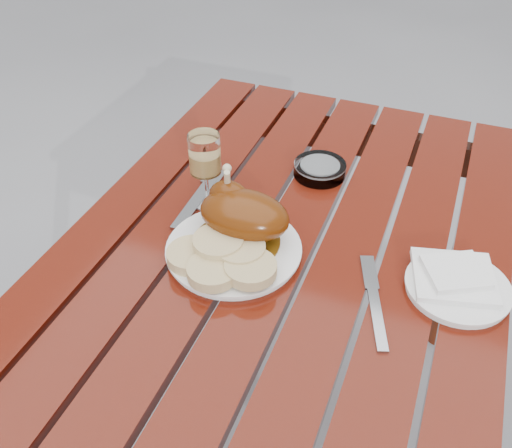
{
  "coord_description": "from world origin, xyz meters",
  "views": [
    {
      "loc": [
        0.24,
        -0.77,
        1.45
      ],
      "look_at": [
        -0.06,
        -0.0,
        0.78
      ],
      "focal_mm": 40.0,
      "sensor_mm": 36.0,
      "label": 1
    }
  ],
  "objects_px": {
    "dinner_plate": "(234,250)",
    "table": "(280,365)",
    "wine_glass": "(206,170)",
    "ashtray": "(320,169)",
    "side_plate": "(457,288)"
  },
  "relations": [
    {
      "from": "dinner_plate",
      "to": "table",
      "type": "bearing_deg",
      "value": 40.21
    },
    {
      "from": "dinner_plate",
      "to": "ashtray",
      "type": "relative_size",
      "value": 2.2
    },
    {
      "from": "wine_glass",
      "to": "dinner_plate",
      "type": "bearing_deg",
      "value": -48.43
    },
    {
      "from": "dinner_plate",
      "to": "wine_glass",
      "type": "distance_m",
      "value": 0.18
    },
    {
      "from": "wine_glass",
      "to": "ashtray",
      "type": "bearing_deg",
      "value": 43.72
    },
    {
      "from": "side_plate",
      "to": "ashtray",
      "type": "relative_size",
      "value": 1.58
    },
    {
      "from": "ashtray",
      "to": "dinner_plate",
      "type": "bearing_deg",
      "value": -103.59
    },
    {
      "from": "dinner_plate",
      "to": "ashtray",
      "type": "distance_m",
      "value": 0.31
    },
    {
      "from": "dinner_plate",
      "to": "wine_glass",
      "type": "relative_size",
      "value": 1.6
    },
    {
      "from": "side_plate",
      "to": "ashtray",
      "type": "xyz_separation_m",
      "value": [
        -0.32,
        0.25,
        0.01
      ]
    },
    {
      "from": "dinner_plate",
      "to": "side_plate",
      "type": "bearing_deg",
      "value": 7.54
    },
    {
      "from": "table",
      "to": "wine_glass",
      "type": "xyz_separation_m",
      "value": [
        -0.19,
        0.06,
        0.45
      ]
    },
    {
      "from": "dinner_plate",
      "to": "ashtray",
      "type": "bearing_deg",
      "value": 76.41
    },
    {
      "from": "table",
      "to": "side_plate",
      "type": "xyz_separation_m",
      "value": [
        0.31,
        -0.01,
        0.38
      ]
    },
    {
      "from": "dinner_plate",
      "to": "side_plate",
      "type": "xyz_separation_m",
      "value": [
        0.39,
        0.05,
        -0.0
      ]
    }
  ]
}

